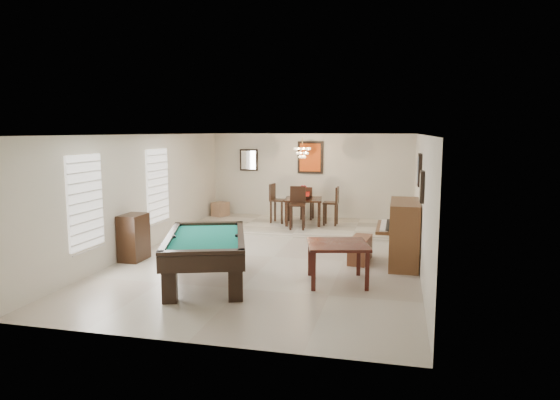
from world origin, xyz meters
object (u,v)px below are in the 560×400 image
at_px(dining_chair_west, 278,203).
at_px(apothecary_chest, 134,237).
at_px(flower_vase, 304,189).
at_px(dining_chair_north, 307,203).
at_px(piano_bench, 360,249).
at_px(dining_chair_east, 331,206).
at_px(square_table, 337,263).
at_px(pool_table, 206,260).
at_px(upright_piano, 396,233).
at_px(dining_table, 303,209).
at_px(corner_bench, 220,209).
at_px(dining_chair_south, 297,208).
at_px(chandelier, 302,149).

bearing_deg(dining_chair_west, apothecary_chest, 160.96).
xyz_separation_m(flower_vase, dining_chair_north, (-0.03, 0.75, -0.48)).
bearing_deg(piano_bench, apothecary_chest, -168.08).
xyz_separation_m(piano_bench, dining_chair_east, (-1.06, 3.27, 0.39)).
bearing_deg(square_table, pool_table, -166.57).
relative_size(pool_table, dining_chair_west, 2.26).
distance_m(upright_piano, flower_vase, 4.17).
bearing_deg(pool_table, upright_piano, 13.85).
relative_size(square_table, dining_chair_east, 0.99).
bearing_deg(dining_chair_north, dining_table, 94.97).
xyz_separation_m(apothecary_chest, dining_chair_east, (3.54, 4.24, 0.16)).
distance_m(pool_table, corner_bench, 6.37).
height_order(flower_vase, dining_chair_east, flower_vase).
relative_size(dining_table, flower_vase, 3.80).
distance_m(piano_bench, dining_chair_west, 4.17).
relative_size(pool_table, piano_bench, 2.71).
distance_m(flower_vase, dining_chair_south, 0.89).
distance_m(pool_table, dining_chair_west, 5.39).
height_order(dining_chair_east, corner_bench, dining_chair_east).
distance_m(apothecary_chest, dining_table, 5.07).
height_order(dining_table, dining_chair_north, dining_chair_north).
bearing_deg(piano_bench, dining_chair_east, 107.88).
distance_m(apothecary_chest, corner_bench, 4.94).
distance_m(flower_vase, chandelier, 1.13).
distance_m(piano_bench, dining_chair_north, 4.43).
xyz_separation_m(square_table, apothecary_chest, (-4.31, 0.59, 0.12)).
distance_m(apothecary_chest, dining_chair_south, 4.43).
xyz_separation_m(dining_chair_north, corner_bench, (-2.67, -0.05, -0.27)).
bearing_deg(flower_vase, dining_chair_east, 0.34).
relative_size(apothecary_chest, corner_bench, 2.09).
bearing_deg(dining_table, dining_chair_north, 92.25).
relative_size(square_table, dining_table, 1.04).
bearing_deg(dining_chair_south, dining_chair_east, 38.50).
height_order(flower_vase, dining_chair_south, dining_chair_south).
height_order(piano_bench, dining_chair_south, dining_chair_south).
bearing_deg(square_table, dining_chair_east, 99.09).
bearing_deg(dining_chair_east, dining_chair_north, -132.48).
bearing_deg(dining_chair_east, chandelier, -80.41).
bearing_deg(corner_bench, piano_bench, -41.35).
bearing_deg(flower_vase, dining_chair_south, -90.89).
distance_m(dining_table, flower_vase, 0.55).
bearing_deg(dining_chair_north, corner_bench, 3.81).
xyz_separation_m(upright_piano, dining_chair_east, (-1.77, 3.30, 0.00)).
relative_size(dining_chair_south, dining_chair_east, 1.06).
relative_size(piano_bench, chandelier, 1.52).
bearing_deg(square_table, chandelier, 108.18).
distance_m(dining_chair_south, chandelier, 1.67).
bearing_deg(piano_bench, flower_vase, 118.99).
relative_size(square_table, dining_chair_south, 0.93).
distance_m(square_table, chandelier, 5.29).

